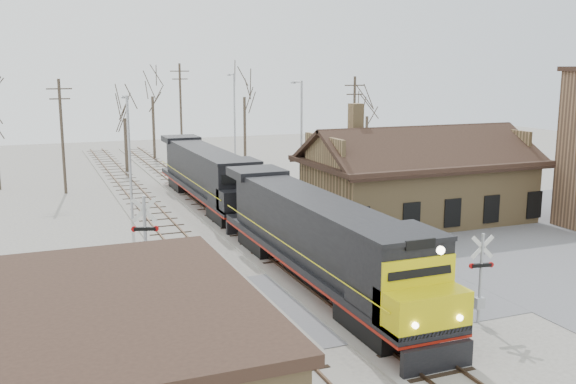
# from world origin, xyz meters

# --- Properties ---
(ground) EXTENTS (140.00, 140.00, 0.00)m
(ground) POSITION_xyz_m (0.00, 0.00, 0.00)
(ground) COLOR #AAA499
(ground) RESTS_ON ground
(road) EXTENTS (60.00, 9.00, 0.03)m
(road) POSITION_xyz_m (0.00, 0.00, 0.01)
(road) COLOR slate
(road) RESTS_ON ground
(parking_lot) EXTENTS (22.00, 26.00, 0.03)m
(parking_lot) POSITION_xyz_m (18.00, 4.00, 0.02)
(parking_lot) COLOR slate
(parking_lot) RESTS_ON ground
(track_main) EXTENTS (3.40, 90.00, 0.24)m
(track_main) POSITION_xyz_m (0.00, 15.00, 0.07)
(track_main) COLOR #AAA499
(track_main) RESTS_ON ground
(track_siding) EXTENTS (3.40, 90.00, 0.24)m
(track_siding) POSITION_xyz_m (-4.50, 15.00, 0.07)
(track_siding) COLOR #AAA499
(track_siding) RESTS_ON ground
(depot) EXTENTS (15.20, 9.31, 7.90)m
(depot) POSITION_xyz_m (11.99, 12.00, 2.41)
(depot) COLOR #9C7E51
(depot) RESTS_ON ground
(locomotive_lead) EXTENTS (2.96, 19.83, 4.40)m
(locomotive_lead) POSITION_xyz_m (0.00, 1.60, 2.31)
(locomotive_lead) COLOR black
(locomotive_lead) RESTS_ON ground
(locomotive_trailing) EXTENTS (2.96, 19.83, 4.17)m
(locomotive_trailing) POSITION_xyz_m (0.00, 21.70, 2.31)
(locomotive_trailing) COLOR black
(locomotive_trailing) RESTS_ON ground
(crossbuck_near) EXTENTS (1.06, 0.29, 3.74)m
(crossbuck_near) POSITION_xyz_m (4.19, -4.54, 1.78)
(crossbuck_near) COLOR #A5A8AD
(crossbuck_near) RESTS_ON ground
(crossbuck_far) EXTENTS (1.23, 0.46, 4.44)m
(crossbuck_far) POSITION_xyz_m (-7.55, 4.64, 2.06)
(crossbuck_far) COLOR #A5A8AD
(crossbuck_far) RESTS_ON ground
(streetlight_a) EXTENTS (0.25, 2.04, 8.44)m
(streetlight_a) POSITION_xyz_m (-6.10, 19.07, 4.75)
(streetlight_a) COLOR #A5A8AD
(streetlight_a) RESTS_ON ground
(streetlight_b) EXTENTS (0.25, 2.04, 9.26)m
(streetlight_b) POSITION_xyz_m (7.72, 22.17, 5.17)
(streetlight_b) COLOR #A5A8AD
(streetlight_b) RESTS_ON ground
(streetlight_c) EXTENTS (0.25, 2.04, 9.74)m
(streetlight_c) POSITION_xyz_m (6.86, 37.09, 5.42)
(streetlight_c) COLOR #A5A8AD
(streetlight_c) RESTS_ON ground
(utility_pole_a) EXTENTS (2.00, 0.24, 9.38)m
(utility_pole_a) POSITION_xyz_m (-9.74, 30.86, 4.91)
(utility_pole_a) COLOR #382D23
(utility_pole_a) RESTS_ON ground
(utility_pole_b) EXTENTS (2.00, 0.24, 10.74)m
(utility_pole_b) POSITION_xyz_m (2.61, 42.11, 5.60)
(utility_pole_b) COLOR #382D23
(utility_pole_b) RESTS_ON ground
(utility_pole_c) EXTENTS (2.00, 0.24, 9.51)m
(utility_pole_c) POSITION_xyz_m (15.26, 27.48, 4.98)
(utility_pole_c) COLOR #382D23
(utility_pole_c) RESTS_ON ground
(tree_b) EXTENTS (3.61, 3.61, 8.84)m
(tree_b) POSITION_xyz_m (-3.45, 40.02, 6.29)
(tree_b) COLOR #382D23
(tree_b) RESTS_ON ground
(tree_c) EXTENTS (4.75, 4.75, 11.64)m
(tree_c) POSITION_xyz_m (0.94, 48.96, 8.29)
(tree_c) COLOR #382D23
(tree_c) RESTS_ON ground
(tree_d) EXTENTS (4.81, 4.81, 11.79)m
(tree_d) POSITION_xyz_m (9.44, 41.63, 8.40)
(tree_d) COLOR #382D23
(tree_d) RESTS_ON ground
(tree_e) EXTENTS (3.42, 3.42, 8.38)m
(tree_e) POSITION_xyz_m (21.80, 36.92, 5.96)
(tree_e) COLOR #382D23
(tree_e) RESTS_ON ground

